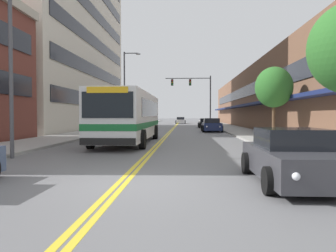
{
  "coord_description": "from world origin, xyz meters",
  "views": [
    {
      "loc": [
        1.61,
        -8.13,
        1.73
      ],
      "look_at": [
        -0.25,
        26.23,
        0.57
      ],
      "focal_mm": 35.0,
      "sensor_mm": 36.0,
      "label": 1
    }
  ],
  "objects": [
    {
      "name": "office_tower_left",
      "position": [
        -15.38,
        32.02,
        14.03
      ],
      "size": [
        12.08,
        30.69,
        28.07
      ],
      "color": "beige",
      "rests_on": "ground_plane"
    },
    {
      "name": "car_champagne_parked_left_near",
      "position": [
        -4.3,
        28.91,
        0.6
      ],
      "size": [
        2.0,
        4.53,
        1.29
      ],
      "color": "beige",
      "rests_on": "ground_plane"
    },
    {
      "name": "ground_plane",
      "position": [
        0.0,
        37.0,
        0.0
      ],
      "size": [
        240.0,
        240.0,
        0.0
      ],
      "primitive_type": "plane",
      "color": "slate"
    },
    {
      "name": "car_black_parked_right_mid",
      "position": [
        4.37,
        36.64,
        0.6
      ],
      "size": [
        2.12,
        4.59,
        1.27
      ],
      "color": "black",
      "rests_on": "ground_plane"
    },
    {
      "name": "city_bus",
      "position": [
        -1.89,
        12.22,
        1.72
      ],
      "size": [
        2.96,
        11.54,
        3.04
      ],
      "color": "silver",
      "rests_on": "ground_plane"
    },
    {
      "name": "car_silver_moving_lead",
      "position": [
        0.57,
        58.06,
        0.61
      ],
      "size": [
        2.02,
        4.38,
        1.3
      ],
      "color": "#B7B7BC",
      "rests_on": "ground_plane"
    },
    {
      "name": "storefront_row_right",
      "position": [
        13.37,
        37.0,
        3.85
      ],
      "size": [
        9.1,
        68.0,
        7.71
      ],
      "color": "brown",
      "rests_on": "ground_plane"
    },
    {
      "name": "sidewalk_left",
      "position": [
        -7.32,
        37.0,
        0.07
      ],
      "size": [
        3.65,
        106.0,
        0.14
      ],
      "color": "#9E9B96",
      "rests_on": "ground_plane"
    },
    {
      "name": "sidewalk_right",
      "position": [
        7.32,
        37.0,
        0.07
      ],
      "size": [
        3.65,
        106.0,
        0.14
      ],
      "color": "#9E9B96",
      "rests_on": "ground_plane"
    },
    {
      "name": "car_dark_grey_parked_right_foreground",
      "position": [
        4.35,
        0.32,
        0.64
      ],
      "size": [
        2.11,
        4.35,
        1.38
      ],
      "color": "#38383D",
      "rests_on": "ground_plane"
    },
    {
      "name": "traffic_signal_mast",
      "position": [
        3.07,
        39.94,
        5.3
      ],
      "size": [
        6.66,
        0.38,
        7.45
      ],
      "color": "#47474C",
      "rests_on": "ground_plane"
    },
    {
      "name": "centre_line",
      "position": [
        0.0,
        37.0,
        0.0
      ],
      "size": [
        0.34,
        106.0,
        0.01
      ],
      "color": "yellow",
      "rests_on": "ground_plane"
    },
    {
      "name": "street_lamp_left_far",
      "position": [
        -5.07,
        28.52,
        5.13
      ],
      "size": [
        1.95,
        0.28,
        8.81
      ],
      "color": "#47474C",
      "rests_on": "ground_plane"
    },
    {
      "name": "car_navy_parked_right_far",
      "position": [
        4.28,
        25.74,
        0.66
      ],
      "size": [
        2.05,
        4.32,
        1.4
      ],
      "color": "#19234C",
      "rests_on": "ground_plane"
    },
    {
      "name": "fire_hydrant",
      "position": [
        5.95,
        9.38,
        0.59
      ],
      "size": [
        0.29,
        0.21,
        0.9
      ],
      "color": "red",
      "rests_on": "sidewalk_right"
    },
    {
      "name": "street_tree_right_mid",
      "position": [
        7.42,
        13.85,
        3.55
      ],
      "size": [
        2.44,
        2.44,
        4.76
      ],
      "color": "brown",
      "rests_on": "sidewalk_right"
    },
    {
      "name": "street_lamp_left_near",
      "position": [
        -4.97,
        4.5,
        5.47
      ],
      "size": [
        2.6,
        0.28,
        9.3
      ],
      "color": "#47474C",
      "rests_on": "ground_plane"
    }
  ]
}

